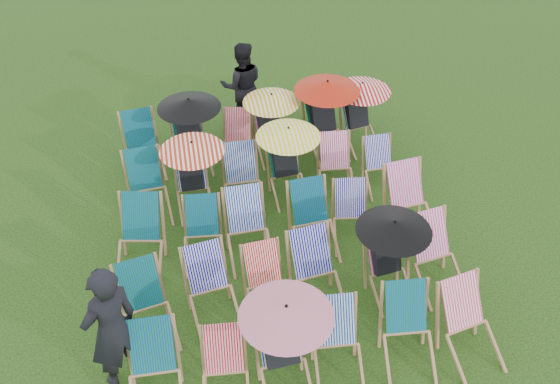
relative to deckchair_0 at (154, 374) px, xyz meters
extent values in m
plane|color=black|center=(1.90, 2.18, -0.49)|extent=(100.00, 100.00, 0.00)
cube|color=#0B7739|center=(0.01, 0.26, 0.19)|extent=(0.52, 0.39, 0.60)
cube|color=red|center=(0.83, 0.12, 0.11)|extent=(0.48, 0.37, 0.54)
cube|color=#071CA2|center=(1.49, 0.12, 0.15)|extent=(0.50, 0.39, 0.57)
cube|color=black|center=(1.50, 0.07, 0.15)|extent=(0.43, 0.44, 0.60)
sphere|color=tan|center=(1.49, 0.17, 0.46)|extent=(0.21, 0.21, 0.21)
cylinder|color=black|center=(1.56, 0.03, 0.41)|extent=(0.03, 0.03, 0.70)
cone|color=#D16B84|center=(1.56, 0.03, 0.73)|extent=(1.10, 1.10, 0.17)
cube|color=#07319D|center=(2.21, 0.24, 0.15)|extent=(0.51, 0.39, 0.57)
cube|color=#0A6B3C|center=(3.11, 0.26, 0.19)|extent=(0.54, 0.42, 0.60)
cube|color=#FE3269|center=(3.82, 0.19, 0.20)|extent=(0.58, 0.48, 0.61)
cube|color=#0A6F36|center=(-0.12, 1.26, 0.18)|extent=(0.57, 0.47, 0.60)
cube|color=#0E079D|center=(0.75, 1.41, 0.17)|extent=(0.55, 0.44, 0.59)
cube|color=red|center=(1.50, 1.38, 0.11)|extent=(0.48, 0.38, 0.54)
cube|color=#07089E|center=(2.17, 1.39, 0.20)|extent=(0.57, 0.45, 0.62)
cube|color=#CE2976|center=(3.17, 1.30, 0.10)|extent=(0.49, 0.39, 0.53)
cube|color=black|center=(3.18, 1.26, 0.10)|extent=(0.42, 0.43, 0.55)
sphere|color=tan|center=(3.17, 1.35, 0.39)|extent=(0.19, 0.19, 0.19)
cylinder|color=black|center=(3.24, 1.23, 0.34)|extent=(0.03, 0.03, 0.65)
cone|color=black|center=(3.24, 1.23, 0.64)|extent=(1.01, 1.01, 0.16)
cube|color=#F2308F|center=(3.87, 1.40, 0.20)|extent=(0.58, 0.47, 0.62)
cube|color=#0A693B|center=(-0.07, 2.52, 0.22)|extent=(0.60, 0.49, 0.63)
cube|color=#096838|center=(0.79, 2.48, 0.13)|extent=(0.50, 0.39, 0.55)
cube|color=#082DAC|center=(1.42, 2.44, 0.19)|extent=(0.52, 0.39, 0.61)
cube|color=#0A6B3C|center=(2.38, 2.43, 0.19)|extent=(0.54, 0.42, 0.61)
cube|color=#0E068F|center=(3.03, 2.46, 0.12)|extent=(0.49, 0.39, 0.54)
cube|color=#F531A1|center=(3.90, 2.52, 0.22)|extent=(0.57, 0.45, 0.63)
cube|color=#09622B|center=(-0.01, 3.68, 0.18)|extent=(0.54, 0.43, 0.60)
cube|color=#0820AD|center=(0.72, 3.59, 0.10)|extent=(0.45, 0.34, 0.53)
cube|color=black|center=(0.72, 3.54, 0.10)|extent=(0.38, 0.39, 0.55)
sphere|color=tan|center=(0.72, 3.63, 0.39)|extent=(0.19, 0.19, 0.19)
cylinder|color=black|center=(0.78, 3.51, 0.34)|extent=(0.03, 0.03, 0.64)
cone|color=red|center=(0.78, 3.51, 0.64)|extent=(1.01, 1.01, 0.16)
cube|color=navy|center=(1.52, 3.59, 0.17)|extent=(0.50, 0.37, 0.59)
cube|color=#096328|center=(2.23, 3.65, 0.11)|extent=(0.48, 0.37, 0.54)
cube|color=black|center=(2.24, 3.60, 0.11)|extent=(0.41, 0.42, 0.56)
sphere|color=tan|center=(2.23, 3.70, 0.40)|extent=(0.20, 0.20, 0.20)
cylinder|color=black|center=(2.30, 3.57, 0.36)|extent=(0.03, 0.03, 0.66)
cone|color=yellow|center=(2.30, 3.57, 0.66)|extent=(1.03, 1.03, 0.16)
cube|color=#DB2B74|center=(3.09, 3.66, 0.13)|extent=(0.49, 0.38, 0.56)
cube|color=#0F08A5|center=(3.82, 3.56, 0.07)|extent=(0.43, 0.32, 0.50)
cube|color=#0A6D39|center=(-0.07, 4.83, 0.18)|extent=(0.54, 0.43, 0.60)
cube|color=#0A7245|center=(0.76, 4.73, 0.13)|extent=(0.51, 0.40, 0.56)
cube|color=black|center=(0.76, 4.68, 0.13)|extent=(0.44, 0.45, 0.58)
sphere|color=tan|center=(0.75, 4.78, 0.44)|extent=(0.20, 0.20, 0.20)
cylinder|color=black|center=(0.83, 4.65, 0.39)|extent=(0.03, 0.03, 0.68)
cone|color=black|center=(0.83, 4.65, 0.70)|extent=(1.07, 1.07, 0.17)
cube|color=red|center=(1.64, 4.77, 0.10)|extent=(0.50, 0.40, 0.53)
cube|color=#D92B8E|center=(2.16, 4.77, 0.09)|extent=(0.47, 0.37, 0.51)
cube|color=black|center=(2.17, 4.72, 0.09)|extent=(0.40, 0.41, 0.54)
sphere|color=tan|center=(2.16, 4.81, 0.37)|extent=(0.19, 0.19, 0.19)
cylinder|color=black|center=(2.23, 4.69, 0.32)|extent=(0.03, 0.03, 0.63)
cone|color=#DFA30B|center=(2.23, 4.69, 0.61)|extent=(0.99, 0.99, 0.15)
cube|color=#09672C|center=(3.11, 4.72, 0.17)|extent=(0.56, 0.46, 0.59)
cube|color=black|center=(3.12, 4.67, 0.17)|extent=(0.49, 0.50, 0.62)
sphere|color=tan|center=(3.10, 4.77, 0.50)|extent=(0.22, 0.22, 0.22)
cylinder|color=black|center=(3.19, 4.64, 0.45)|extent=(0.03, 0.03, 0.73)
cone|color=#AC1C09|center=(3.19, 4.64, 0.78)|extent=(1.14, 1.14, 0.18)
cube|color=navy|center=(3.77, 4.78, 0.10)|extent=(0.50, 0.41, 0.53)
cube|color=black|center=(3.78, 4.73, 0.10)|extent=(0.44, 0.45, 0.56)
sphere|color=tan|center=(3.76, 4.83, 0.40)|extent=(0.19, 0.19, 0.19)
cylinder|color=black|center=(3.84, 4.71, 0.35)|extent=(0.03, 0.03, 0.65)
cone|color=#BA0C09|center=(3.84, 4.71, 0.65)|extent=(1.02, 1.02, 0.16)
imported|color=black|center=(-0.40, 0.39, 0.45)|extent=(0.82, 0.76, 1.88)
imported|color=black|center=(1.85, 5.66, 0.35)|extent=(0.84, 0.67, 1.67)
camera|label=1|loc=(0.65, -4.34, 6.21)|focal=40.00mm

